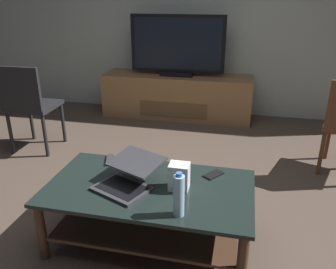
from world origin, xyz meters
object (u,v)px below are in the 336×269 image
(water_bottle_near, at_px, (179,195))
(tv_remote, at_px, (110,160))
(side_chair, at_px, (29,103))
(cell_phone, at_px, (214,174))
(media_cabinet, at_px, (177,96))
(laptop, at_px, (128,177))
(router_box, at_px, (179,177))
(television, at_px, (177,47))
(coffee_table, at_px, (150,203))

(water_bottle_near, distance_m, tv_remote, 0.81)
(side_chair, relative_size, cell_phone, 6.45)
(media_cabinet, distance_m, laptop, 2.55)
(router_box, distance_m, tv_remote, 0.62)
(media_cabinet, bearing_deg, side_chair, -131.12)
(television, xyz_separation_m, side_chair, (-1.22, -1.38, -0.40))
(side_chair, relative_size, router_box, 5.35)
(laptop, relative_size, cell_phone, 3.46)
(side_chair, bearing_deg, tv_remote, -35.20)
(media_cabinet, distance_m, cell_phone, 2.38)
(television, distance_m, laptop, 2.55)
(router_box, xyz_separation_m, cell_phone, (0.19, 0.22, -0.08))
(media_cabinet, relative_size, side_chair, 2.13)
(television, bearing_deg, router_box, -78.28)
(media_cabinet, relative_size, router_box, 11.38)
(media_cabinet, distance_m, router_box, 2.55)
(cell_phone, bearing_deg, laptop, -117.27)
(media_cabinet, xyz_separation_m, water_bottle_near, (0.56, -2.76, 0.26))
(cell_phone, bearing_deg, media_cabinet, 142.97)
(coffee_table, xyz_separation_m, router_box, (0.19, 0.01, 0.21))
(side_chair, relative_size, tv_remote, 5.64)
(television, relative_size, side_chair, 1.31)
(router_box, distance_m, cell_phone, 0.30)
(media_cabinet, bearing_deg, coffee_table, -82.60)
(coffee_table, relative_size, tv_remote, 8.07)
(coffee_table, relative_size, laptop, 2.66)
(television, distance_m, water_bottle_near, 2.82)
(coffee_table, height_order, side_chair, side_chair)
(coffee_table, relative_size, water_bottle_near, 4.96)
(television, xyz_separation_m, laptop, (0.20, -2.51, -0.44))
(cell_phone, relative_size, tv_remote, 0.88)
(side_chair, height_order, laptop, side_chair)
(media_cabinet, height_order, router_box, router_box)
(tv_remote, bearing_deg, cell_phone, -20.60)
(coffee_table, bearing_deg, cell_phone, 31.33)
(router_box, xyz_separation_m, tv_remote, (-0.56, 0.26, -0.07))
(router_box, relative_size, cell_phone, 1.21)
(side_chair, height_order, cell_phone, side_chair)
(coffee_table, relative_size, cell_phone, 9.22)
(media_cabinet, xyz_separation_m, television, (0.00, -0.02, 0.64))
(coffee_table, distance_m, cell_phone, 0.46)
(router_box, height_order, water_bottle_near, water_bottle_near)
(water_bottle_near, bearing_deg, side_chair, 142.78)
(coffee_table, bearing_deg, router_box, 3.65)
(side_chair, xyz_separation_m, tv_remote, (1.18, -0.83, -0.09))
(laptop, xyz_separation_m, tv_remote, (-0.24, 0.30, -0.05))
(media_cabinet, relative_size, water_bottle_near, 7.38)
(coffee_table, bearing_deg, media_cabinet, 97.40)
(media_cabinet, distance_m, water_bottle_near, 2.83)
(cell_phone, bearing_deg, router_box, -95.47)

